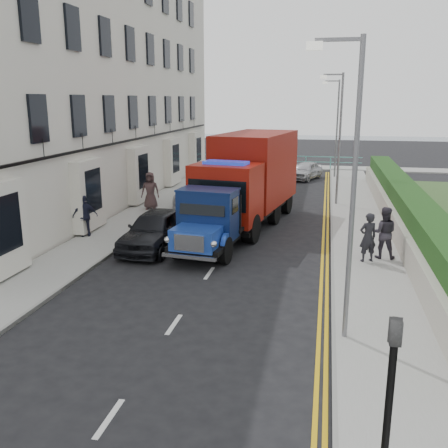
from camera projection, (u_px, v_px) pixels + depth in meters
ground at (194, 296)px, 14.83m from camera, size 120.00×120.00×0.00m
pavement_west at (139, 217)px, 24.38m from camera, size 2.40×38.00×0.12m
pavement_east at (360, 228)px, 22.33m from camera, size 2.60×38.00×0.12m
promenade at (282, 167)px, 42.36m from camera, size 30.00×2.50×0.12m
sea_plane at (302, 139)px, 71.82m from camera, size 120.00×120.00×0.00m
terrace_west at (86, 71)px, 27.28m from camera, size 6.31×30.20×14.25m
garden_east at (407, 212)px, 21.75m from camera, size 1.45×28.00×1.75m
seafront_railing at (281, 162)px, 41.47m from camera, size 13.00×0.08×1.11m
lamp_near at (349, 177)px, 11.14m from camera, size 1.23×0.18×7.00m
lamp_mid at (338, 132)px, 26.33m from camera, size 1.23×0.18×7.00m
lamp_far at (336, 123)px, 35.83m from camera, size 1.23×0.18×7.00m
traffic_signal at (390, 393)px, 6.30m from camera, size 0.16×0.20×3.10m
bedford_lorry at (210, 225)px, 18.49m from camera, size 2.62×5.42×2.48m
red_lorry at (250, 177)px, 22.96m from camera, size 3.87×8.21×4.14m
parked_car_front at (156, 230)px, 19.33m from camera, size 2.06×4.56×1.52m
parked_car_mid at (197, 202)px, 25.03m from camera, size 1.75×4.16×1.34m
parked_car_rear at (200, 192)px, 27.58m from camera, size 2.17×4.88×1.39m
seafront_car_left at (247, 169)px, 35.99m from camera, size 3.77×6.12×1.58m
seafront_car_right at (305, 171)px, 36.04m from camera, size 2.67×4.06×1.29m
pedestrian_east_near at (368, 237)px, 17.38m from camera, size 0.75×0.64×1.75m
pedestrian_east_far at (384, 233)px, 17.75m from camera, size 0.96×0.77×1.87m
pedestrian_west_near at (85, 216)px, 20.60m from camera, size 1.09×0.82×1.72m
pedestrian_west_far at (150, 191)px, 25.73m from camera, size 1.03×0.77×1.92m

